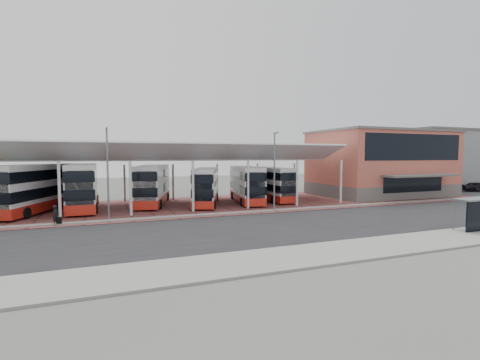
{
  "coord_description": "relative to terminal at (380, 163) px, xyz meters",
  "views": [
    {
      "loc": [
        -14.18,
        -25.61,
        5.7
      ],
      "look_at": [
        -1.01,
        8.29,
        3.15
      ],
      "focal_mm": 26.0,
      "sensor_mm": 36.0,
      "label": 1
    }
  ],
  "objects": [
    {
      "name": "ground",
      "position": [
        -23.0,
        -13.92,
        -4.66
      ],
      "size": [
        140.0,
        140.0,
        0.0
      ],
      "primitive_type": "plane",
      "color": "#4F514B"
    },
    {
      "name": "road",
      "position": [
        -23.0,
        -14.92,
        -4.65
      ],
      "size": [
        120.0,
        14.0,
        0.02
      ],
      "primitive_type": "cube",
      "color": "black",
      "rests_on": "ground"
    },
    {
      "name": "forecourt",
      "position": [
        -21.0,
        -0.92,
        -4.63
      ],
      "size": [
        72.0,
        16.0,
        0.06
      ],
      "primitive_type": "cube",
      "color": "brown",
      "rests_on": "ground"
    },
    {
      "name": "sidewalk",
      "position": [
        -23.0,
        -22.92,
        -4.59
      ],
      "size": [
        120.0,
        4.0,
        0.14
      ],
      "primitive_type": "cube",
      "color": "slate",
      "rests_on": "ground"
    },
    {
      "name": "north_kerb",
      "position": [
        -23.0,
        -7.72,
        -4.59
      ],
      "size": [
        120.0,
        0.8,
        0.14
      ],
      "primitive_type": "cube",
      "color": "slate",
      "rests_on": "ground"
    },
    {
      "name": "yellow_line_near",
      "position": [
        -23.0,
        -20.92,
        -4.63
      ],
      "size": [
        120.0,
        0.12,
        0.01
      ],
      "primitive_type": "cube",
      "color": "gold",
      "rests_on": "road"
    },
    {
      "name": "yellow_line_far",
      "position": [
        -23.0,
        -20.62,
        -4.63
      ],
      "size": [
        120.0,
        0.12,
        0.01
      ],
      "primitive_type": "cube",
      "color": "gold",
      "rests_on": "road"
    },
    {
      "name": "canopy",
      "position": [
        -29.0,
        0.01,
        1.14
      ],
      "size": [
        37.0,
        11.63,
        7.07
      ],
      "color": "silver",
      "rests_on": "ground"
    },
    {
      "name": "terminal",
      "position": [
        0.0,
        0.0,
        0.0
      ],
      "size": [
        18.4,
        14.4,
        9.25
      ],
      "color": "#5A5754",
      "rests_on": "ground"
    },
    {
      "name": "warehouse",
      "position": [
        25.0,
        10.08,
        0.5
      ],
      "size": [
        30.5,
        20.5,
        10.25
      ],
      "color": "slate",
      "rests_on": "ground"
    },
    {
      "name": "lamp_west",
      "position": [
        -37.0,
        -7.65,
        -0.3
      ],
      "size": [
        0.16,
        0.9,
        8.07
      ],
      "color": "slate",
      "rests_on": "ground"
    },
    {
      "name": "lamp_east",
      "position": [
        -21.0,
        -7.65,
        -0.3
      ],
      "size": [
        0.16,
        0.9,
        8.07
      ],
      "color": "slate",
      "rests_on": "ground"
    },
    {
      "name": "bus_0",
      "position": [
        -43.8,
        -0.01,
        -2.22
      ],
      "size": [
        6.6,
        11.83,
        4.8
      ],
      "rotation": [
        0.0,
        0.0,
        -0.36
      ],
      "color": "silver",
      "rests_on": "forecourt"
    },
    {
      "name": "bus_1",
      "position": [
        -39.46,
        0.64,
        -2.22
      ],
      "size": [
        2.97,
        11.61,
        4.78
      ],
      "rotation": [
        0.0,
        0.0,
        0.01
      ],
      "color": "silver",
      "rests_on": "forecourt"
    },
    {
      "name": "bus_2",
      "position": [
        -32.07,
        1.43,
        -2.33
      ],
      "size": [
        5.45,
        11.33,
        4.56
      ],
      "rotation": [
        0.0,
        0.0,
        -0.27
      ],
      "color": "silver",
      "rests_on": "forecourt"
    },
    {
      "name": "bus_3",
      "position": [
        -26.37,
        -0.77,
        -2.52
      ],
      "size": [
        5.65,
        10.33,
        4.18
      ],
      "rotation": [
        0.0,
        0.0,
        -0.35
      ],
      "color": "silver",
      "rests_on": "forecourt"
    },
    {
      "name": "bus_4",
      "position": [
        -21.23,
        -0.55,
        -2.46
      ],
      "size": [
        4.31,
        10.71,
        4.31
      ],
      "rotation": [
        0.0,
        0.0,
        -0.19
      ],
      "color": "silver",
      "rests_on": "forecourt"
    },
    {
      "name": "bus_5",
      "position": [
        -17.61,
        0.24,
        -2.53
      ],
      "size": [
        2.59,
        10.1,
        4.16
      ],
      "rotation": [
        0.0,
        0.0,
        -0.01
      ],
      "color": "silver",
      "rests_on": "forecourt"
    },
    {
      "name": "pedestrian",
      "position": [
        -41.06,
        -7.92,
        -3.79
      ],
      "size": [
        0.55,
        0.68,
        1.61
      ],
      "primitive_type": "imported",
      "rotation": [
        0.0,
        0.0,
        1.26
      ],
      "color": "black",
      "rests_on": "forecourt"
    },
    {
      "name": "suitcase",
      "position": [
        -40.8,
        -7.92,
        -4.29
      ],
      "size": [
        0.36,
        0.26,
        0.62
      ],
      "primitive_type": "cube",
      "color": "black",
      "rests_on": "forecourt"
    },
    {
      "name": "carpark_car_a",
      "position": [
        17.42,
        -2.47,
        -3.81
      ],
      "size": [
        4.82,
        3.91,
        1.54
      ],
      "primitive_type": "imported",
      "rotation": [
        0.0,
        0.0,
        1.03
      ],
      "color": "black",
      "rests_on": "carpark_surface"
    },
    {
      "name": "bus_shelter",
      "position": [
        -11.28,
        -22.04,
        -3.05
      ],
      "size": [
        2.97,
        1.38,
        2.35
      ],
      "rotation": [
        0.0,
        0.0,
        -0.01
      ],
      "color": "black",
      "rests_on": "sidewalk"
    }
  ]
}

